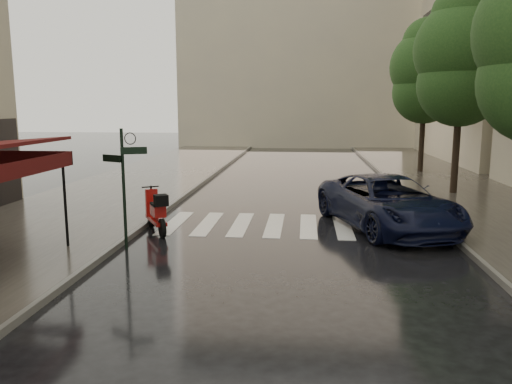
# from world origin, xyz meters

# --- Properties ---
(ground) EXTENTS (120.00, 120.00, 0.00)m
(ground) POSITION_xyz_m (0.00, 0.00, 0.00)
(ground) COLOR black
(ground) RESTS_ON ground
(sidewalk_near) EXTENTS (6.00, 60.00, 0.12)m
(sidewalk_near) POSITION_xyz_m (-4.50, 12.00, 0.06)
(sidewalk_near) COLOR #38332D
(sidewalk_near) RESTS_ON ground
(sidewalk_far) EXTENTS (5.50, 60.00, 0.12)m
(sidewalk_far) POSITION_xyz_m (10.25, 12.00, 0.06)
(sidewalk_far) COLOR #38332D
(sidewalk_far) RESTS_ON ground
(curb_near) EXTENTS (0.12, 60.00, 0.16)m
(curb_near) POSITION_xyz_m (-1.45, 12.00, 0.07)
(curb_near) COLOR #595651
(curb_near) RESTS_ON ground
(curb_far) EXTENTS (0.12, 60.00, 0.16)m
(curb_far) POSITION_xyz_m (7.45, 12.00, 0.07)
(curb_far) COLOR #595651
(curb_far) RESTS_ON ground
(crosswalk) EXTENTS (7.85, 3.20, 0.01)m
(crosswalk) POSITION_xyz_m (2.98, 6.00, 0.01)
(crosswalk) COLOR silver
(crosswalk) RESTS_ON ground
(signpost) EXTENTS (1.17, 0.29, 3.10)m
(signpost) POSITION_xyz_m (-1.19, 3.00, 1.83)
(signpost) COLOR black
(signpost) RESTS_ON ground
(haussmann_far) EXTENTS (8.00, 16.00, 18.50)m
(haussmann_far) POSITION_xyz_m (16.50, 26.00, 9.25)
(haussmann_far) COLOR #C1B594
(haussmann_far) RESTS_ON ground
(backdrop_building) EXTENTS (22.00, 6.00, 20.00)m
(backdrop_building) POSITION_xyz_m (3.00, 38.00, 10.00)
(backdrop_building) COLOR #C1B594
(backdrop_building) RESTS_ON ground
(tree_mid) EXTENTS (3.80, 3.80, 8.34)m
(tree_mid) POSITION_xyz_m (9.50, 12.00, 5.59)
(tree_mid) COLOR black
(tree_mid) RESTS_ON sidewalk_far
(tree_far) EXTENTS (3.80, 3.80, 8.16)m
(tree_far) POSITION_xyz_m (9.70, 19.00, 5.46)
(tree_far) COLOR black
(tree_far) RESTS_ON sidewalk_far
(scooter) EXTENTS (1.12, 1.72, 1.27)m
(scooter) POSITION_xyz_m (-0.92, 4.76, 0.59)
(scooter) COLOR black
(scooter) RESTS_ON ground
(parked_car) EXTENTS (4.33, 6.26, 1.59)m
(parked_car) POSITION_xyz_m (5.85, 5.94, 0.79)
(parked_car) COLOR black
(parked_car) RESTS_ON ground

